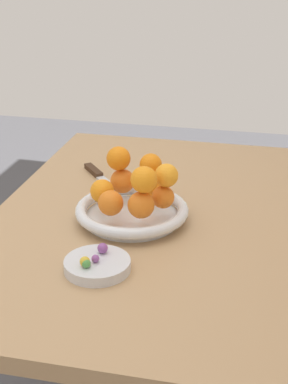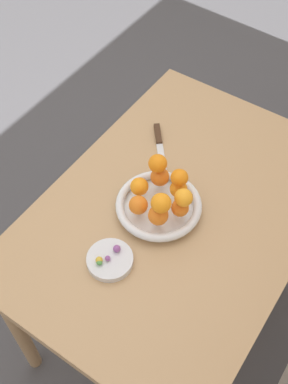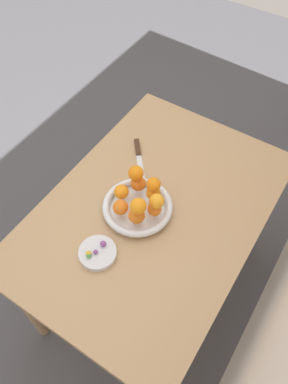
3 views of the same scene
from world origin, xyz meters
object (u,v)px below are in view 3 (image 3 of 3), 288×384
(dining_table, at_px, (153,220))
(fruit_bowl, at_px, (138,207))
(candy_ball_2, at_px, (89,255))
(knife, at_px, (139,158))
(orange_3, at_px, (138,183))
(orange_4, at_px, (121,192))
(candy_ball_3, at_px, (89,254))
(orange_6, at_px, (136,173))
(orange_7, at_px, (138,206))
(candy_ball_0, at_px, (103,244))
(orange_9, at_px, (154,184))
(orange_0, at_px, (137,216))
(candy_dish, at_px, (98,253))
(orange_2, at_px, (153,193))
(candy_ball_1, at_px, (96,252))
(orange_1, at_px, (155,209))
(orange_8, at_px, (157,201))
(orange_5, at_px, (120,207))

(dining_table, bearing_deg, fruit_bowl, -48.00)
(candy_ball_2, xyz_separation_m, knife, (-0.47, -0.11, -0.03))
(orange_3, height_order, orange_4, orange_3)
(fruit_bowl, bearing_deg, dining_table, 132.00)
(candy_ball_3, bearing_deg, knife, -167.49)
(orange_3, relative_size, orange_6, 1.03)
(knife, bearing_deg, candy_ball_2, 12.86)
(orange_7, bearing_deg, candy_ball_0, -20.23)
(orange_9, bearing_deg, candy_ball_2, -10.46)
(orange_3, bearing_deg, orange_0, 31.11)
(candy_dish, distance_m, orange_2, 0.29)
(orange_2, xyz_separation_m, orange_6, (-0.00, -0.08, 0.06))
(knife, bearing_deg, candy_ball_1, 14.82)
(orange_7, distance_m, candy_ball_2, 0.24)
(dining_table, relative_size, orange_6, 19.39)
(orange_1, relative_size, candy_ball_2, 2.96)
(orange_6, xyz_separation_m, candy_ball_3, (0.32, 0.02, -0.09))
(orange_9, bearing_deg, orange_2, 112.82)
(orange_4, bearing_deg, fruit_bowl, 91.11)
(fruit_bowl, bearing_deg, orange_8, 92.15)
(candy_ball_0, xyz_separation_m, candy_ball_2, (0.06, -0.01, -0.00))
(orange_7, distance_m, candy_ball_1, 0.21)
(candy_dish, distance_m, candy_ball_0, 0.04)
(orange_1, bearing_deg, candy_ball_3, -21.98)
(orange_2, relative_size, candy_ball_3, 2.62)
(orange_6, bearing_deg, knife, -150.13)
(orange_1, bearing_deg, orange_8, 103.20)
(orange_5, bearing_deg, orange_2, 151.11)
(candy_ball_2, bearing_deg, candy_ball_0, 166.39)
(orange_4, distance_m, orange_9, 0.13)
(knife, bearing_deg, candy_ball_3, 12.51)
(orange_9, height_order, candy_ball_0, orange_9)
(candy_ball_2, bearing_deg, knife, -167.14)
(candy_ball_0, bearing_deg, orange_6, -172.34)
(orange_3, height_order, orange_8, orange_8)
(candy_dish, xyz_separation_m, orange_4, (-0.23, -0.05, 0.06))
(orange_1, distance_m, orange_7, 0.09)
(candy_dish, relative_size, orange_6, 2.33)
(orange_8, bearing_deg, candy_ball_0, -24.40)
(fruit_bowl, relative_size, knife, 1.22)
(orange_9, height_order, candy_ball_1, orange_9)
(orange_6, bearing_deg, candy_dish, 6.34)
(candy_ball_1, distance_m, candy_ball_2, 0.03)
(orange_6, bearing_deg, orange_9, 86.60)
(orange_8, bearing_deg, orange_0, -35.59)
(orange_8, xyz_separation_m, candy_ball_3, (0.26, -0.11, -0.09))
(orange_1, bearing_deg, orange_6, -117.09)
(candy_ball_1, bearing_deg, candy_ball_3, -38.85)
(candy_dish, relative_size, orange_3, 2.27)
(orange_0, distance_m, orange_3, 0.14)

